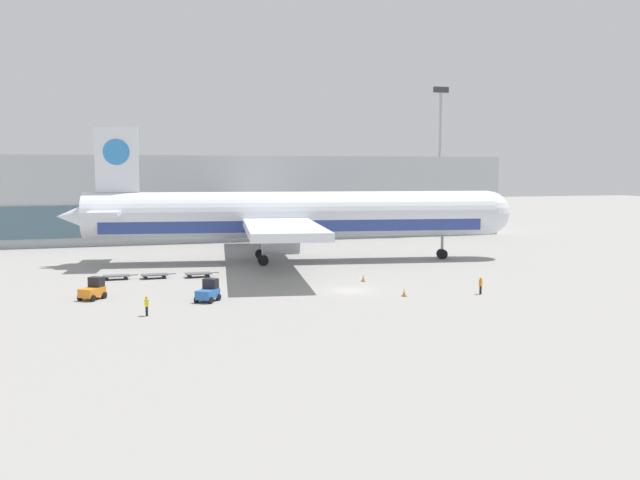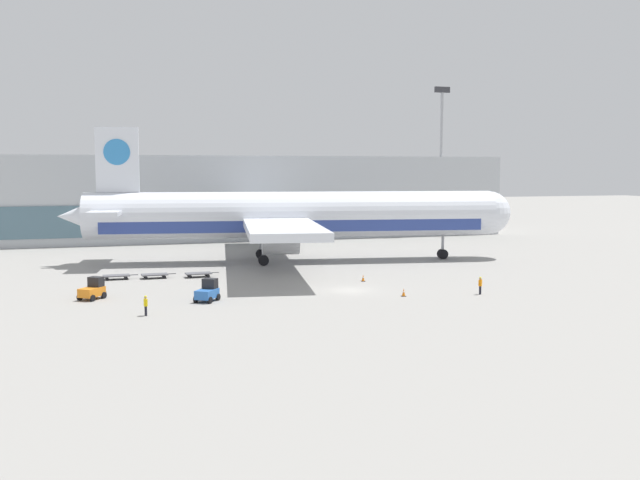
% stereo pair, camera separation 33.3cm
% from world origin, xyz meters
% --- Properties ---
extents(ground_plane, '(400.00, 400.00, 0.00)m').
position_xyz_m(ground_plane, '(0.00, 0.00, 0.00)').
color(ground_plane, gray).
extents(terminal_building, '(90.00, 18.20, 14.00)m').
position_xyz_m(terminal_building, '(0.85, 57.81, 6.99)').
color(terminal_building, '#B2B7BC').
rests_on(terminal_building, ground_plane).
extents(light_mast, '(2.80, 0.50, 26.18)m').
position_xyz_m(light_mast, '(34.41, 49.53, 14.97)').
color(light_mast, '#9EA0A5').
rests_on(light_mast, ground_plane).
extents(airplane_main, '(57.79, 48.66, 17.00)m').
position_xyz_m(airplane_main, '(-0.34, 22.75, 5.84)').
color(airplane_main, silver).
rests_on(airplane_main, ground_plane).
extents(baggage_tug_foreground, '(2.61, 2.81, 2.00)m').
position_xyz_m(baggage_tug_foreground, '(-14.07, -1.73, 0.88)').
color(baggage_tug_foreground, '#2D66B7').
rests_on(baggage_tug_foreground, ground_plane).
extents(baggage_tug_mid, '(2.65, 2.80, 2.00)m').
position_xyz_m(baggage_tug_mid, '(-24.03, 2.34, 0.88)').
color(baggage_tug_mid, orange).
rests_on(baggage_tug_mid, ground_plane).
extents(baggage_dolly_lead, '(3.73, 1.60, 0.48)m').
position_xyz_m(baggage_dolly_lead, '(-21.77, 13.80, 0.39)').
color(baggage_dolly_lead, '#56565B').
rests_on(baggage_dolly_lead, ground_plane).
extents(baggage_dolly_second, '(3.73, 1.60, 0.48)m').
position_xyz_m(baggage_dolly_second, '(-17.75, 13.41, 0.39)').
color(baggage_dolly_second, '#56565B').
rests_on(baggage_dolly_second, ground_plane).
extents(baggage_dolly_third, '(3.73, 1.60, 0.48)m').
position_xyz_m(baggage_dolly_third, '(-13.07, 12.89, 0.39)').
color(baggage_dolly_third, '#56565B').
rests_on(baggage_dolly_third, ground_plane).
extents(ground_crew_near, '(0.47, 0.39, 1.69)m').
position_xyz_m(ground_crew_near, '(11.24, -5.79, 0.99)').
color(ground_crew_near, black).
rests_on(ground_crew_near, ground_plane).
extents(ground_crew_far, '(0.31, 0.55, 1.67)m').
position_xyz_m(ground_crew_far, '(-19.80, -6.71, 0.97)').
color(ground_crew_far, black).
rests_on(ground_crew_far, ground_plane).
extents(traffic_cone_near, '(0.40, 0.40, 0.72)m').
position_xyz_m(traffic_cone_near, '(3.32, 4.88, 0.35)').
color(traffic_cone_near, black).
rests_on(traffic_cone_near, ground_plane).
extents(traffic_cone_far, '(0.40, 0.40, 0.76)m').
position_xyz_m(traffic_cone_far, '(3.87, -4.60, 0.37)').
color(traffic_cone_far, black).
rests_on(traffic_cone_far, ground_plane).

